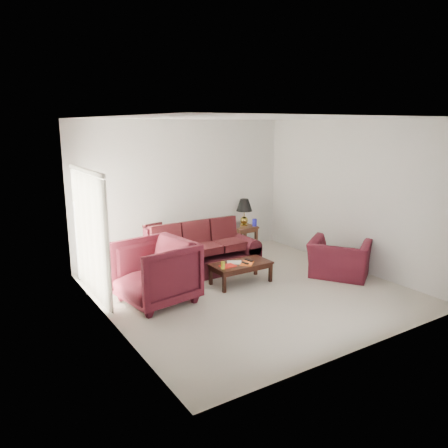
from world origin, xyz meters
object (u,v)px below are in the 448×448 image
floor_lamp (82,240)px  armchair_left (156,272)px  sofa (201,250)px  end_table (243,238)px  coffee_table (241,273)px  armchair_right (339,259)px

floor_lamp → armchair_left: (0.70, -1.81, -0.23)m
sofa → end_table: (1.59, 0.83, -0.18)m
armchair_left → coffee_table: bearing=80.9°
sofa → armchair_right: size_ratio=2.10×
sofa → armchair_right: bearing=-41.8°
sofa → floor_lamp: 2.27m
floor_lamp → armchair_right: floor_lamp is taller
sofa → floor_lamp: size_ratio=1.54×
armchair_right → coffee_table: size_ratio=0.99×
sofa → armchair_left: armchair_left is taller
end_table → armchair_left: bearing=-149.6°
floor_lamp → armchair_left: bearing=-68.8°
sofa → coffee_table: sofa is taller
armchair_left → coffee_table: 1.72m
armchair_right → sofa: bearing=19.4°
armchair_left → armchair_right: size_ratio=1.04×
floor_lamp → armchair_left: 1.96m
end_table → armchair_left: size_ratio=0.52×
sofa → floor_lamp: bearing=150.9°
end_table → coffee_table: size_ratio=0.53×
armchair_right → coffee_table: bearing=34.8°
floor_lamp → coffee_table: floor_lamp is taller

